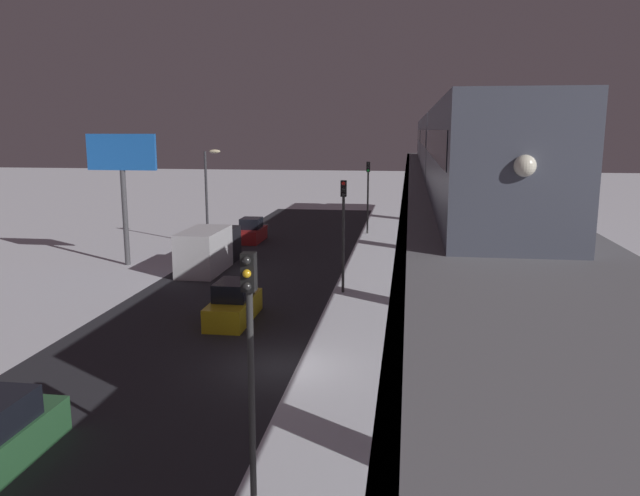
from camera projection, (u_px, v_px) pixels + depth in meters
name	position (u px, v px, depth m)	size (l,w,h in m)	color
ground_plane	(282.00, 366.00, 24.47)	(240.00, 240.00, 0.00)	white
avenue_asphalt	(163.00, 360.00, 25.15)	(11.00, 97.40, 0.01)	#28282D
elevated_railway	(468.00, 227.00, 22.44)	(5.00, 97.40, 6.59)	slate
subway_train	(446.00, 143.00, 39.09)	(2.94, 55.47, 3.40)	#4C5160
sedan_yellow	(234.00, 305.00, 30.20)	(1.80, 4.46, 1.97)	gold
sedan_red	(251.00, 232.00, 51.74)	(1.80, 4.04, 1.97)	#A51E1E
box_truck	(209.00, 249.00, 41.41)	(2.40, 7.40, 2.80)	black
traffic_light_near	(250.00, 345.00, 14.55)	(0.32, 0.44, 6.40)	#2D2D2D
traffic_light_mid	(343.00, 220.00, 34.84)	(0.32, 0.44, 6.40)	#2D2D2D
traffic_light_far	(368.00, 187.00, 55.13)	(0.32, 0.44, 6.40)	#2D2D2D
commercial_billboard	(122.00, 165.00, 41.64)	(4.80, 0.36, 8.90)	#4C4C51
street_lamp_far	(209.00, 185.00, 49.41)	(1.35, 0.44, 7.65)	#38383D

